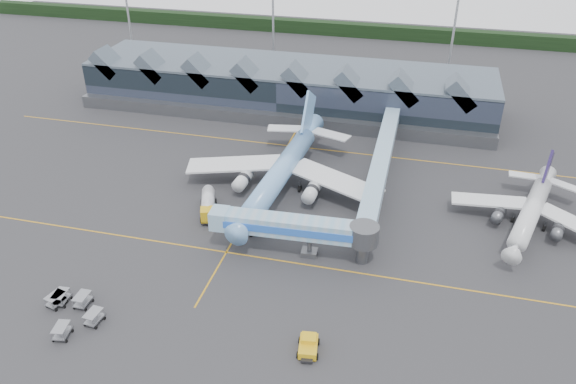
% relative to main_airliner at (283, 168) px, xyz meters
% --- Properties ---
extents(ground, '(260.00, 260.00, 0.00)m').
position_rel_main_airliner_xyz_m(ground, '(-3.36, -11.81, -3.80)').
color(ground, '#27272A').
rests_on(ground, ground).
extents(taxi_stripes, '(120.00, 60.00, 0.01)m').
position_rel_main_airliner_xyz_m(taxi_stripes, '(-3.36, -1.81, -3.79)').
color(taxi_stripes, '#C18616').
rests_on(taxi_stripes, ground).
extents(tree_line_far, '(260.00, 4.00, 4.00)m').
position_rel_main_airliner_xyz_m(tree_line_far, '(-3.36, 98.19, -1.80)').
color(tree_line_far, black).
rests_on(tree_line_far, ground).
extents(terminal, '(90.00, 22.25, 12.52)m').
position_rel_main_airliner_xyz_m(terminal, '(-8.43, 35.54, 1.08)').
color(terminal, black).
rests_on(terminal, ground).
extents(light_masts, '(132.40, 42.56, 22.45)m').
position_rel_main_airliner_xyz_m(light_masts, '(17.64, 50.99, 8.69)').
color(light_masts, '#979BA0').
rests_on(light_masts, ground).
extents(main_airliner, '(34.93, 40.27, 12.93)m').
position_rel_main_airliner_xyz_m(main_airliner, '(0.00, 0.00, 0.00)').
color(main_airliner, '#75A7ED').
rests_on(main_airliner, ground).
extents(regional_jet, '(23.60, 26.39, 9.24)m').
position_rel_main_airliner_xyz_m(regional_jet, '(39.69, -1.83, -0.87)').
color(regional_jet, silver).
rests_on(regional_jet, ground).
extents(jet_bridge, '(23.97, 4.65, 6.09)m').
position_rel_main_airliner_xyz_m(jet_bridge, '(7.45, -17.56, 0.57)').
color(jet_bridge, '#7AABCC').
rests_on(jet_bridge, ground).
extents(fuel_truck, '(4.85, 8.61, 2.92)m').
position_rel_main_airliner_xyz_m(fuel_truck, '(-9.75, -10.29, -2.16)').
color(fuel_truck, black).
rests_on(fuel_truck, ground).
extents(pushback_tug, '(2.85, 4.09, 1.71)m').
position_rel_main_airliner_xyz_m(pushback_tug, '(12.16, -35.24, -3.03)').
color(pushback_tug, gold).
rests_on(pushback_tug, ground).
extents(baggage_carts, '(8.33, 7.96, 1.66)m').
position_rel_main_airliner_xyz_m(baggage_carts, '(-17.70, -36.62, -2.87)').
color(baggage_carts, gray).
rests_on(baggage_carts, ground).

